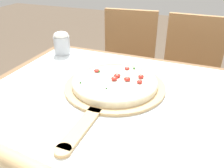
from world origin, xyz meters
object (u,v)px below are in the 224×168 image
(flour_cup, at_px, (62,43))
(pizza_peel, at_px, (113,88))
(pizza, at_px, (115,82))
(chair_right, at_px, (189,74))
(chair_left, at_px, (127,64))

(flour_cup, bearing_deg, pizza_peel, -33.41)
(pizza_peel, xyz_separation_m, flour_cup, (-0.39, 0.26, 0.06))
(pizza, height_order, flour_cup, flour_cup)
(pizza_peel, relative_size, chair_right, 0.68)
(pizza_peel, relative_size, chair_left, 0.68)
(chair_left, bearing_deg, flour_cup, -116.68)
(pizza, relative_size, chair_right, 0.38)
(chair_left, bearing_deg, pizza_peel, -81.93)
(chair_right, xyz_separation_m, flour_cup, (-0.64, -0.52, 0.30))
(pizza_peel, relative_size, pizza, 1.81)
(chair_left, distance_m, chair_right, 0.44)
(chair_left, xyz_separation_m, chair_right, (0.44, 0.00, 0.00))
(pizza, bearing_deg, flour_cup, 148.80)
(pizza_peel, bearing_deg, flour_cup, 146.59)
(chair_right, relative_size, flour_cup, 7.40)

